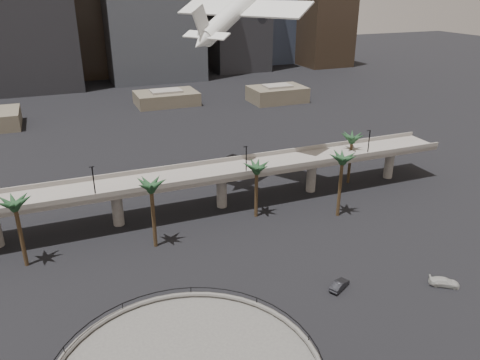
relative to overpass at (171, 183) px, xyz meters
name	(u,v)px	position (x,y,z in m)	size (l,w,h in m)	color
overpass	(171,183)	(0.00, 0.00, 0.00)	(130.00, 9.30, 14.70)	slate
palm_trees	(238,170)	(11.58, -7.82, 3.96)	(76.40, 18.40, 14.00)	#47371E
low_buildings	(131,105)	(6.89, 87.30, -4.48)	(135.00, 27.50, 6.80)	brown
airborne_jet	(243,4)	(20.67, 11.72, 33.37)	(30.28, 29.43, 18.31)	silver
car_a	(254,318)	(2.38, -37.15, -6.62)	(1.69, 4.20, 1.43)	#A6172B
car_b	(339,285)	(18.21, -34.86, -6.63)	(1.50, 4.30, 1.42)	black
car_c	(444,282)	(34.27, -40.43, -6.67)	(1.89, 4.64, 1.35)	beige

